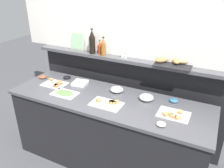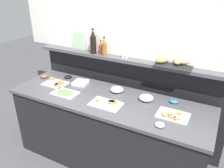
# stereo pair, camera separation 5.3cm
# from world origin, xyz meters

# --- Properties ---
(ground_plane) EXTENTS (12.00, 12.00, 0.00)m
(ground_plane) POSITION_xyz_m (0.00, 0.60, 0.00)
(ground_plane) COLOR #4C4C51
(buffet_counter) EXTENTS (2.27, 0.73, 0.89)m
(buffet_counter) POSITION_xyz_m (0.00, 0.00, 0.45)
(buffet_counter) COLOR black
(buffet_counter) RESTS_ON ground_plane
(back_ledge_unit) EXTENTS (2.51, 0.22, 1.21)m
(back_ledge_unit) POSITION_xyz_m (0.00, 0.54, 0.64)
(back_ledge_unit) COLOR black
(back_ledge_unit) RESTS_ON ground_plane
(sandwich_platter_front) EXTENTS (0.29, 0.22, 0.04)m
(sandwich_platter_front) POSITION_xyz_m (-0.74, 0.02, 0.90)
(sandwich_platter_front) COLOR white
(sandwich_platter_front) RESTS_ON buffet_counter
(sandwich_platter_rear) EXTENTS (0.33, 0.21, 0.04)m
(sandwich_platter_rear) POSITION_xyz_m (0.06, -0.11, 0.90)
(sandwich_platter_rear) COLOR silver
(sandwich_platter_rear) RESTS_ON buffet_counter
(sandwich_platter_side) EXTENTS (0.30, 0.21, 0.04)m
(sandwich_platter_side) POSITION_xyz_m (0.73, -0.02, 0.90)
(sandwich_platter_side) COLOR white
(sandwich_platter_side) RESTS_ON buffet_counter
(cold_cuts_platter) EXTENTS (0.29, 0.19, 0.02)m
(cold_cuts_platter) POSITION_xyz_m (-0.48, -0.13, 0.90)
(cold_cuts_platter) COLOR silver
(cold_cuts_platter) RESTS_ON buffet_counter
(glass_bowl_large) EXTENTS (0.16, 0.16, 0.06)m
(glass_bowl_large) POSITION_xyz_m (0.40, 0.16, 0.92)
(glass_bowl_large) COLOR silver
(glass_bowl_large) RESTS_ON buffet_counter
(glass_bowl_medium) EXTENTS (0.15, 0.15, 0.06)m
(glass_bowl_medium) POSITION_xyz_m (0.02, 0.19, 0.92)
(glass_bowl_medium) COLOR silver
(glass_bowl_medium) RESTS_ON buffet_counter
(condiment_bowl_dark) EXTENTS (0.10, 0.10, 0.03)m
(condiment_bowl_dark) POSITION_xyz_m (-0.73, 0.24, 0.91)
(condiment_bowl_dark) COLOR black
(condiment_bowl_dark) RESTS_ON buffet_counter
(condiment_bowl_teal) EXTENTS (0.10, 0.10, 0.03)m
(condiment_bowl_teal) POSITION_xyz_m (0.67, 0.25, 0.91)
(condiment_bowl_teal) COLOR teal
(condiment_bowl_teal) RESTS_ON buffet_counter
(condiment_bowl_cream) EXTENTS (0.10, 0.10, 0.04)m
(condiment_bowl_cream) POSITION_xyz_m (-1.02, 0.11, 0.91)
(condiment_bowl_cream) COLOR brown
(condiment_bowl_cream) RESTS_ON buffet_counter
(condiment_bowl_red) EXTENTS (0.09, 0.09, 0.03)m
(condiment_bowl_red) POSITION_xyz_m (0.67, -0.23, 0.90)
(condiment_bowl_red) COLOR silver
(condiment_bowl_red) RESTS_ON buffet_counter
(napkin_stack) EXTENTS (0.19, 0.19, 0.03)m
(napkin_stack) POSITION_xyz_m (-0.48, 0.17, 0.91)
(napkin_stack) COLOR white
(napkin_stack) RESTS_ON buffet_counter
(vinegar_bottle_amber) EXTENTS (0.06, 0.06, 0.24)m
(vinegar_bottle_amber) POSITION_xyz_m (-0.28, 0.44, 1.32)
(vinegar_bottle_amber) COLOR #8E5B23
(vinegar_bottle_amber) RESTS_ON back_ledge_unit
(wine_bottle_dark) EXTENTS (0.08, 0.08, 0.32)m
(wine_bottle_dark) POSITION_xyz_m (-0.45, 0.45, 1.36)
(wine_bottle_dark) COLOR black
(wine_bottle_dark) RESTS_ON back_ledge_unit
(hot_sauce_bottle) EXTENTS (0.04, 0.04, 0.18)m
(hot_sauce_bottle) POSITION_xyz_m (-0.35, 0.48, 1.29)
(hot_sauce_bottle) COLOR red
(hot_sauce_bottle) RESTS_ON back_ledge_unit
(salt_shaker) EXTENTS (0.03, 0.03, 0.09)m
(salt_shaker) POSITION_xyz_m (-0.04, 0.47, 1.26)
(salt_shaker) COLOR white
(salt_shaker) RESTS_ON back_ledge_unit
(pepper_shaker) EXTENTS (0.03, 0.03, 0.09)m
(pepper_shaker) POSITION_xyz_m (0.01, 0.47, 1.26)
(pepper_shaker) COLOR white
(pepper_shaker) RESTS_ON back_ledge_unit
(bread_basket) EXTENTS (0.42, 0.29, 0.08)m
(bread_basket) POSITION_xyz_m (0.58, 0.50, 1.25)
(bread_basket) COLOR black
(bread_basket) RESTS_ON back_ledge_unit
(framed_picture) EXTENTS (0.20, 0.06, 0.23)m
(framed_picture) POSITION_xyz_m (-0.70, 0.50, 1.33)
(framed_picture) COLOR #B2AD9E
(framed_picture) RESTS_ON back_ledge_unit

